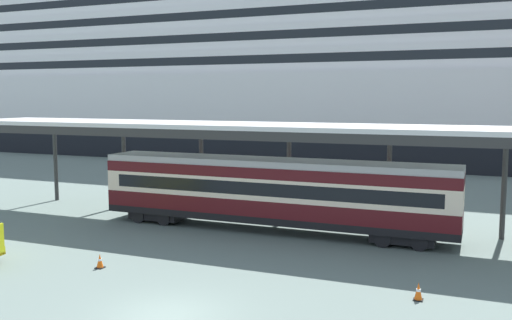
{
  "coord_description": "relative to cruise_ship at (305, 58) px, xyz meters",
  "views": [
    {
      "loc": [
        9.89,
        -15.94,
        7.56
      ],
      "look_at": [
        -0.26,
        9.05,
        4.5
      ],
      "focal_mm": 38.85,
      "sensor_mm": 36.0,
      "label": 1
    }
  ],
  "objects": [
    {
      "name": "ground_plane",
      "position": [
        12.27,
        -56.26,
        -12.77
      ],
      "size": [
        400.0,
        400.0,
        0.0
      ],
      "primitive_type": "plane",
      "color": "slate"
    },
    {
      "name": "cruise_ship",
      "position": [
        0.0,
        0.0,
        0.0
      ],
      "size": [
        172.58,
        29.48,
        37.03
      ],
      "color": "black",
      "rests_on": "ground"
    },
    {
      "name": "platform_canopy",
      "position": [
        11.41,
        -42.89,
        -7.01
      ],
      "size": [
        42.16,
        5.7,
        6.05
      ],
      "color": "silver",
      "rests_on": "ground"
    },
    {
      "name": "train_carriage",
      "position": [
        11.41,
        -43.34,
        -10.47
      ],
      "size": [
        20.28,
        2.81,
        4.11
      ],
      "color": "black",
      "rests_on": "ground"
    },
    {
      "name": "traffic_cone_near",
      "position": [
        20.26,
        -51.38,
        -12.43
      ],
      "size": [
        0.36,
        0.36,
        0.68
      ],
      "color": "black",
      "rests_on": "ground"
    },
    {
      "name": "traffic_cone_mid",
      "position": [
        6.71,
        -52.64,
        -12.45
      ],
      "size": [
        0.36,
        0.36,
        0.64
      ],
      "color": "black",
      "rests_on": "ground"
    }
  ]
}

